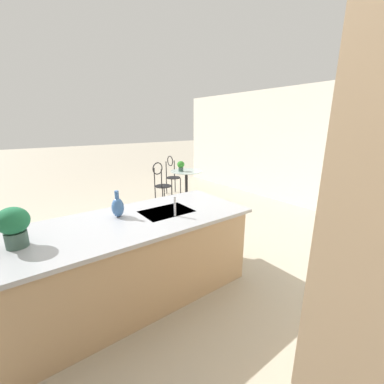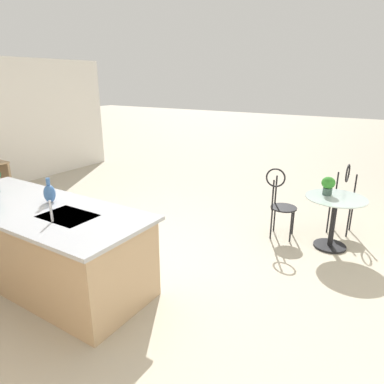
% 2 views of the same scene
% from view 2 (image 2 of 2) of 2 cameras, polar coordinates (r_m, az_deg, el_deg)
% --- Properties ---
extents(ground_plane, '(40.00, 40.00, 0.00)m').
position_cam_2_polar(ground_plane, '(4.82, -12.63, -10.18)').
color(ground_plane, '#B2A893').
extents(kitchen_island, '(2.80, 1.06, 0.92)m').
position_cam_2_polar(kitchen_island, '(4.36, -23.79, -7.74)').
color(kitchen_island, tan).
rests_on(kitchen_island, ground).
extents(bistro_table, '(0.80, 0.80, 0.74)m').
position_cam_2_polar(bistro_table, '(5.12, 22.38, -3.93)').
color(bistro_table, black).
rests_on(bistro_table, ground).
extents(chair_near_window, '(0.51, 0.44, 1.04)m').
position_cam_2_polar(chair_near_window, '(5.20, 14.41, -1.28)').
color(chair_near_window, black).
rests_on(chair_near_window, ground).
extents(chair_by_island, '(0.38, 0.48, 1.04)m').
position_cam_2_polar(chair_by_island, '(5.72, 23.81, -0.52)').
color(chair_by_island, black).
rests_on(chair_by_island, ground).
extents(sink_faucet, '(0.02, 0.02, 0.22)m').
position_cam_2_polar(sink_faucet, '(3.63, -22.29, -2.98)').
color(sink_faucet, '#B2B5BA').
rests_on(sink_faucet, kitchen_island).
extents(potted_plant_on_table, '(0.18, 0.18, 0.25)m').
position_cam_2_polar(potted_plant_on_table, '(5.05, 21.62, 1.14)').
color(potted_plant_on_table, '#385147').
rests_on(potted_plant_on_table, bistro_table).
extents(vase_on_counter, '(0.13, 0.13, 0.29)m').
position_cam_2_polar(vase_on_counter, '(4.21, -22.53, -0.17)').
color(vase_on_counter, '#386099').
rests_on(vase_on_counter, kitchen_island).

